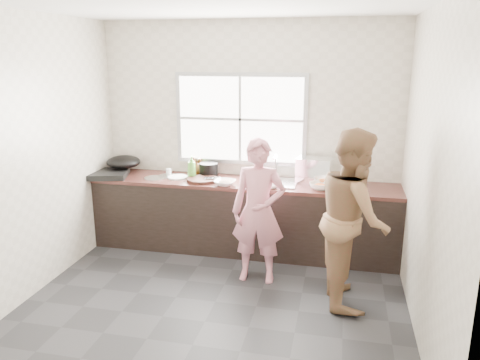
% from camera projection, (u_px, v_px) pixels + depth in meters
% --- Properties ---
extents(floor, '(3.60, 3.20, 0.01)m').
position_uv_depth(floor, '(215.00, 302.00, 4.50)').
color(floor, '#252527').
rests_on(floor, ground).
extents(ceiling, '(3.60, 3.20, 0.01)m').
position_uv_depth(ceiling, '(211.00, 3.00, 3.80)').
color(ceiling, silver).
rests_on(ceiling, wall_back).
extents(wall_back, '(3.60, 0.01, 2.70)m').
position_uv_depth(wall_back, '(249.00, 136.00, 5.66)').
color(wall_back, beige).
rests_on(wall_back, ground).
extents(wall_left, '(0.01, 3.20, 2.70)m').
position_uv_depth(wall_left, '(34.00, 156.00, 4.52)').
color(wall_left, silver).
rests_on(wall_left, ground).
extents(wall_right, '(0.01, 3.20, 2.70)m').
position_uv_depth(wall_right, '(429.00, 176.00, 3.77)').
color(wall_right, beige).
rests_on(wall_right, ground).
extents(wall_front, '(3.60, 0.01, 2.70)m').
position_uv_depth(wall_front, '(137.00, 229.00, 2.63)').
color(wall_front, beige).
rests_on(wall_front, ground).
extents(cabinet, '(3.60, 0.62, 0.82)m').
position_uv_depth(cabinet, '(243.00, 217.00, 5.61)').
color(cabinet, black).
rests_on(cabinet, floor).
extents(countertop, '(3.60, 0.64, 0.04)m').
position_uv_depth(countertop, '(243.00, 183.00, 5.50)').
color(countertop, '#3C1E18').
rests_on(countertop, cabinet).
extents(sink, '(0.55, 0.45, 0.02)m').
position_uv_depth(sink, '(273.00, 183.00, 5.42)').
color(sink, silver).
rests_on(sink, countertop).
extents(faucet, '(0.02, 0.02, 0.30)m').
position_uv_depth(faucet, '(276.00, 167.00, 5.57)').
color(faucet, silver).
rests_on(faucet, countertop).
extents(window_frame, '(1.60, 0.05, 1.10)m').
position_uv_depth(window_frame, '(241.00, 119.00, 5.62)').
color(window_frame, '#9EA0A5').
rests_on(window_frame, wall_back).
extents(window_glazing, '(1.50, 0.01, 1.00)m').
position_uv_depth(window_glazing, '(240.00, 119.00, 5.59)').
color(window_glazing, white).
rests_on(window_glazing, window_frame).
extents(woman, '(0.52, 0.35, 1.41)m').
position_uv_depth(woman, '(258.00, 216.00, 4.79)').
color(woman, pink).
rests_on(woman, floor).
extents(person_side, '(0.74, 0.90, 1.67)m').
position_uv_depth(person_side, '(353.00, 217.00, 4.34)').
color(person_side, brown).
rests_on(person_side, floor).
extents(cutting_board, '(0.45, 0.45, 0.04)m').
position_uv_depth(cutting_board, '(202.00, 180.00, 5.49)').
color(cutting_board, black).
rests_on(cutting_board, countertop).
extents(cleaver, '(0.22, 0.14, 0.01)m').
position_uv_depth(cleaver, '(213.00, 178.00, 5.47)').
color(cleaver, '#ACAFB3').
rests_on(cleaver, cutting_board).
extents(bowl_mince, '(0.26, 0.26, 0.06)m').
position_uv_depth(bowl_mince, '(225.00, 183.00, 5.32)').
color(bowl_mince, white).
rests_on(bowl_mince, countertop).
extents(bowl_crabs, '(0.20, 0.20, 0.06)m').
position_uv_depth(bowl_crabs, '(320.00, 187.00, 5.17)').
color(bowl_crabs, white).
rests_on(bowl_crabs, countertop).
extents(bowl_held, '(0.20, 0.20, 0.05)m').
position_uv_depth(bowl_held, '(272.00, 186.00, 5.21)').
color(bowl_held, white).
rests_on(bowl_held, countertop).
extents(black_pot, '(0.28, 0.28, 0.16)m').
position_uv_depth(black_pot, '(209.00, 170.00, 5.71)').
color(black_pot, black).
rests_on(black_pot, countertop).
extents(plate_food, '(0.32, 0.32, 0.02)m').
position_uv_depth(plate_food, '(178.00, 177.00, 5.64)').
color(plate_food, white).
rests_on(plate_food, countertop).
extents(bottle_green, '(0.12, 0.12, 0.28)m').
position_uv_depth(bottle_green, '(192.00, 167.00, 5.59)').
color(bottle_green, '#48912F').
rests_on(bottle_green, countertop).
extents(bottle_brown_tall, '(0.12, 0.12, 0.20)m').
position_uv_depth(bottle_brown_tall, '(194.00, 166.00, 5.82)').
color(bottle_brown_tall, '#462711').
rests_on(bottle_brown_tall, countertop).
extents(bottle_brown_short, '(0.17, 0.17, 0.18)m').
position_uv_depth(bottle_brown_short, '(200.00, 167.00, 5.81)').
color(bottle_brown_short, '#482912').
rests_on(bottle_brown_short, countertop).
extents(glass_jar, '(0.08, 0.08, 0.09)m').
position_uv_depth(glass_jar, '(169.00, 173.00, 5.72)').
color(glass_jar, silver).
rests_on(glass_jar, countertop).
extents(burner, '(0.54, 0.54, 0.07)m').
position_uv_depth(burner, '(109.00, 174.00, 5.69)').
color(burner, black).
rests_on(burner, countertop).
extents(wok, '(0.44, 0.44, 0.16)m').
position_uv_depth(wok, '(124.00, 162.00, 5.86)').
color(wok, black).
rests_on(wok, burner).
extents(dish_rack, '(0.43, 0.34, 0.29)m').
position_uv_depth(dish_rack, '(315.00, 170.00, 5.40)').
color(dish_rack, white).
rests_on(dish_rack, countertop).
extents(pot_lid_left, '(0.28, 0.28, 0.01)m').
position_uv_depth(pot_lid_left, '(155.00, 178.00, 5.61)').
color(pot_lid_left, silver).
rests_on(pot_lid_left, countertop).
extents(pot_lid_right, '(0.32, 0.32, 0.01)m').
position_uv_depth(pot_lid_right, '(168.00, 176.00, 5.70)').
color(pot_lid_right, '#A9ACB0').
rests_on(pot_lid_right, countertop).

